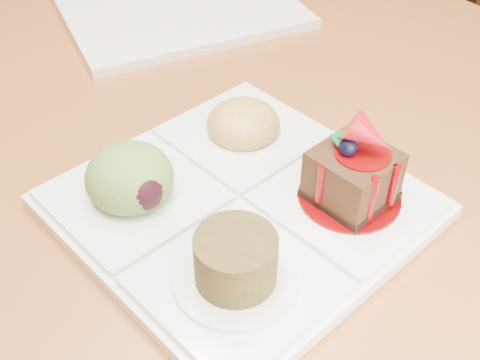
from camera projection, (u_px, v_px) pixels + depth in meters
dining_table at (52, 83)px, 0.78m from camera, size 1.00×1.80×0.75m
sampler_plate at (235, 192)px, 0.49m from camera, size 0.28×0.28×0.10m
second_plate at (172, 0)px, 0.80m from camera, size 0.35×0.35×0.01m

